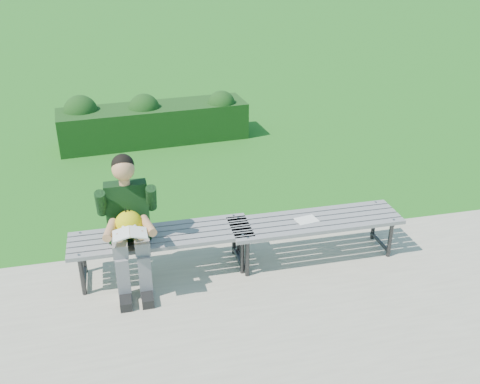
{
  "coord_description": "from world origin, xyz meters",
  "views": [
    {
      "loc": [
        -0.78,
        -5.07,
        3.15
      ],
      "look_at": [
        0.37,
        -0.25,
        0.74
      ],
      "focal_mm": 40.0,
      "sensor_mm": 36.0,
      "label": 1
    }
  ],
  "objects": [
    {
      "name": "bench_left",
      "position": [
        -0.48,
        -0.46,
        0.42
      ],
      "size": [
        1.8,
        0.5,
        0.46
      ],
      "color": "gray",
      "rests_on": "walkway"
    },
    {
      "name": "seated_boy",
      "position": [
        -0.78,
        -0.56,
        0.71
      ],
      "size": [
        0.56,
        0.76,
        1.31
      ],
      "color": "gray",
      "rests_on": "walkway"
    },
    {
      "name": "paper_sheet",
      "position": [
        1.01,
        -0.52,
        0.47
      ],
      "size": [
        0.24,
        0.19,
        0.01
      ],
      "color": "white",
      "rests_on": "bench_right"
    },
    {
      "name": "bench_right",
      "position": [
        1.11,
        -0.52,
        0.42
      ],
      "size": [
        1.8,
        0.5,
        0.46
      ],
      "color": "gray",
      "rests_on": "walkway"
    },
    {
      "name": "hedge",
      "position": [
        -0.26,
        3.47,
        0.36
      ],
      "size": [
        3.11,
        1.0,
        0.84
      ],
      "color": "#183E16",
      "rests_on": "ground"
    },
    {
      "name": "ground",
      "position": [
        0.0,
        0.0,
        0.0
      ],
      "size": [
        80.0,
        80.0,
        0.0
      ],
      "color": "#3E7924",
      "rests_on": "ground"
    },
    {
      "name": "walkway",
      "position": [
        0.0,
        -1.75,
        0.01
      ],
      "size": [
        30.0,
        3.5,
        0.02
      ],
      "color": "#A9A08C",
      "rests_on": "ground"
    }
  ]
}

